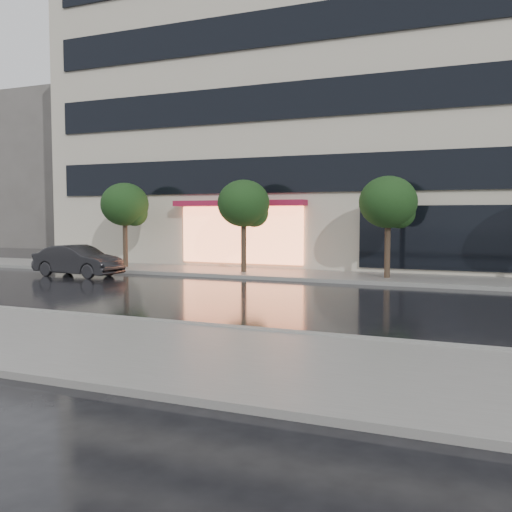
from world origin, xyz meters
The scene contains 11 objects.
ground centered at (0.00, 0.00, 0.00)m, with size 120.00×120.00×0.00m, color black.
sidewalk_near centered at (0.00, -3.25, 0.06)m, with size 60.00×4.50×0.12m, color slate.
sidewalk_far centered at (0.00, 10.25, 0.06)m, with size 60.00×3.50×0.12m, color slate.
curb_near centered at (0.00, -1.00, 0.07)m, with size 60.00×0.25×0.14m, color gray.
curb_far centered at (0.00, 8.50, 0.07)m, with size 60.00×0.25×0.14m, color gray.
office_building centered at (0.00, 17.97, 9.00)m, with size 30.00×12.76×18.00m.
bg_building_left centered at (-28.00, 26.00, 6.00)m, with size 14.00×10.00×12.00m, color #59544F.
tree_far_west centered at (-8.94, 10.03, 2.92)m, with size 2.20×2.20×3.99m.
tree_mid_west centered at (-2.94, 10.03, 2.92)m, with size 2.20×2.20×3.99m.
tree_mid_east centered at (3.06, 10.03, 2.92)m, with size 2.20×2.20×3.99m.
parked_car centered at (-8.98, 6.71, 0.64)m, with size 1.35×3.88×1.28m, color black.
Camera 1 is at (6.79, -11.90, 2.50)m, focal length 40.00 mm.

